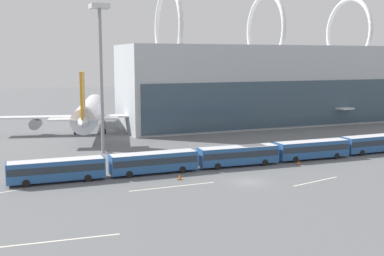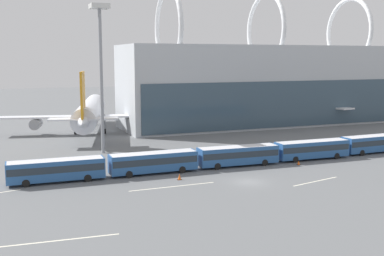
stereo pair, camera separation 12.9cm
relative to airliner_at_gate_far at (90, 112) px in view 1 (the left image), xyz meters
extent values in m
plane|color=slate|center=(12.46, -49.69, -4.68)|extent=(440.00, 440.00, 0.00)
cube|color=#B2B7BC|center=(67.95, -0.62, 4.98)|extent=(120.81, 18.65, 19.32)
cube|color=#384C5B|center=(67.95, -10.04, 1.13)|extent=(118.39, 0.20, 10.63)
torus|color=white|center=(17.96, -0.62, 18.43)|extent=(1.10, 17.93, 17.93)
torus|color=white|center=(42.96, -0.62, 18.43)|extent=(1.10, 17.93, 17.93)
torus|color=white|center=(67.95, -0.62, 18.43)|extent=(1.10, 17.93, 17.93)
cylinder|color=silver|center=(0.35, 1.42, 0.03)|extent=(13.38, 36.34, 4.87)
sphere|color=silver|center=(4.67, 19.01, 0.03)|extent=(4.78, 4.78, 4.78)
cone|color=silver|center=(-3.98, -16.17, 0.03)|extent=(6.39, 8.83, 4.63)
cube|color=silver|center=(-0.18, -0.72, -0.82)|extent=(40.19, 13.06, 0.35)
cylinder|color=gray|center=(-11.20, 1.99, -2.21)|extent=(3.15, 4.36, 2.28)
cylinder|color=gray|center=(10.84, -3.43, -2.21)|extent=(3.15, 4.36, 2.28)
cube|color=orange|center=(-3.76, -15.31, 5.01)|extent=(1.81, 5.87, 8.50)
cube|color=silver|center=(-3.76, -15.31, 0.52)|extent=(13.07, 6.13, 0.28)
cylinder|color=gray|center=(3.25, 13.22, -2.30)|extent=(0.36, 0.36, 3.68)
cylinder|color=black|center=(3.25, 13.22, -4.13)|extent=(0.70, 1.18, 1.10)
cylinder|color=gray|center=(-3.25, 0.03, -2.30)|extent=(0.36, 0.36, 3.68)
cylinder|color=black|center=(-3.25, 0.03, -4.13)|extent=(0.70, 1.18, 1.10)
cylinder|color=gray|center=(2.90, -1.48, -2.30)|extent=(0.36, 0.36, 3.68)
cylinder|color=black|center=(2.90, -1.48, -4.13)|extent=(0.70, 1.18, 1.10)
cylinder|color=white|center=(53.83, 8.17, 0.50)|extent=(35.10, 11.20, 5.14)
sphere|color=white|center=(36.73, 5.10, 0.50)|extent=(5.03, 5.03, 5.03)
cone|color=white|center=(70.92, 11.24, 0.50)|extent=(8.37, 6.15, 4.88)
cube|color=white|center=(55.91, 8.54, -0.40)|extent=(11.22, 42.52, 0.35)
cylinder|color=gray|center=(58.02, -3.18, -1.89)|extent=(3.55, 2.99, 2.47)
cylinder|color=gray|center=(53.80, 20.26, -1.89)|extent=(3.55, 2.99, 2.47)
cube|color=red|center=(70.09, 11.09, 6.13)|extent=(6.77, 1.60, 9.73)
cube|color=white|center=(70.09, 11.09, 1.01)|extent=(5.51, 13.71, 0.28)
cylinder|color=gray|center=(42.36, 6.11, -2.07)|extent=(0.36, 0.36, 4.12)
cylinder|color=black|center=(42.36, 6.11, -4.13)|extent=(1.16, 0.64, 1.10)
cylinder|color=gray|center=(56.50, 5.26, -2.07)|extent=(0.36, 0.36, 4.12)
cylinder|color=black|center=(56.50, 5.26, -4.13)|extent=(1.16, 0.64, 1.10)
cylinder|color=gray|center=(55.32, 11.83, -2.07)|extent=(0.36, 0.36, 4.12)
cylinder|color=black|center=(55.32, 11.83, -4.13)|extent=(1.16, 0.64, 1.10)
cube|color=#285693|center=(-11.40, -40.25, -2.98)|extent=(12.69, 3.03, 2.66)
cube|color=#232D38|center=(-11.40, -40.25, -2.71)|extent=(12.44, 3.05, 0.93)
cube|color=silver|center=(-11.40, -40.25, -1.71)|extent=(12.31, 2.94, 0.12)
cylinder|color=black|center=(-7.45, -39.08, -4.18)|extent=(1.01, 0.32, 1.00)
cylinder|color=black|center=(-7.51, -41.61, -4.18)|extent=(1.01, 0.32, 1.00)
cylinder|color=black|center=(-15.29, -38.90, -4.18)|extent=(1.01, 0.32, 1.00)
cylinder|color=black|center=(-15.34, -41.43, -4.18)|extent=(1.01, 0.32, 1.00)
cube|color=#285693|center=(2.06, -40.36, -2.98)|extent=(12.64, 2.75, 2.66)
cube|color=#232D38|center=(2.06, -40.36, -2.71)|extent=(12.38, 2.77, 0.93)
cube|color=silver|center=(2.06, -40.36, -1.71)|extent=(12.26, 2.66, 0.12)
cylinder|color=black|center=(5.98, -39.09, -4.18)|extent=(1.00, 0.30, 1.00)
cylinder|color=black|center=(5.98, -41.63, -4.18)|extent=(1.00, 0.30, 1.00)
cylinder|color=black|center=(-1.85, -39.08, -4.18)|extent=(1.00, 0.30, 1.00)
cylinder|color=black|center=(-1.85, -41.62, -4.18)|extent=(1.00, 0.30, 1.00)
cube|color=#285693|center=(15.52, -40.48, -2.98)|extent=(12.73, 3.25, 2.66)
cube|color=#232D38|center=(15.52, -40.48, -2.71)|extent=(12.48, 3.27, 0.93)
cube|color=silver|center=(15.52, -40.48, -1.71)|extent=(12.35, 3.15, 0.12)
cylinder|color=black|center=(19.49, -39.37, -4.18)|extent=(1.01, 0.34, 1.00)
cylinder|color=black|center=(19.39, -41.91, -4.18)|extent=(1.01, 0.34, 1.00)
cylinder|color=black|center=(11.66, -39.05, -4.18)|extent=(1.01, 0.34, 1.00)
cylinder|color=black|center=(11.56, -41.59, -4.18)|extent=(1.01, 0.34, 1.00)
cube|color=#285693|center=(28.99, -40.53, -2.98)|extent=(12.69, 2.99, 2.66)
cube|color=#232D38|center=(28.99, -40.53, -2.71)|extent=(12.44, 3.02, 0.93)
cube|color=silver|center=(28.99, -40.53, -1.71)|extent=(12.31, 2.90, 0.12)
cylinder|color=black|center=(32.93, -39.34, -4.18)|extent=(1.01, 0.32, 1.00)
cylinder|color=black|center=(32.88, -41.88, -4.18)|extent=(1.01, 0.32, 1.00)
cylinder|color=black|center=(25.10, -39.18, -4.18)|extent=(1.01, 0.32, 1.00)
cylinder|color=black|center=(25.05, -41.72, -4.18)|extent=(1.01, 0.32, 1.00)
cube|color=#285693|center=(42.45, -39.93, -2.98)|extent=(12.69, 3.03, 2.66)
cube|color=#232D38|center=(42.45, -39.93, -2.71)|extent=(12.44, 3.05, 0.93)
cube|color=silver|center=(42.45, -39.93, -1.71)|extent=(12.31, 2.94, 0.12)
cylinder|color=black|center=(38.50, -38.75, -4.18)|extent=(1.01, 0.32, 1.00)
cylinder|color=black|center=(38.56, -41.29, -4.18)|extent=(1.01, 0.32, 1.00)
cylinder|color=gray|center=(-1.69, -22.72, 7.64)|extent=(0.57, 0.57, 24.65)
cube|color=silver|center=(-1.69, -22.72, 20.27)|extent=(3.10, 3.10, 0.78)
cube|color=silver|center=(2.22, -48.12, -4.68)|extent=(11.57, 0.34, 0.01)
cube|color=silver|center=(-13.70, -61.71, -4.68)|extent=(11.41, 1.05, 0.01)
cube|color=silver|center=(20.98, -52.68, -4.68)|extent=(8.40, 2.19, 0.01)
cube|color=silver|center=(25.00, -39.46, -4.68)|extent=(6.08, 1.10, 0.01)
cube|color=black|center=(24.66, -43.21, -4.67)|extent=(0.57, 0.57, 0.02)
cone|color=#EA5914|center=(24.66, -43.21, -4.35)|extent=(0.42, 0.42, 0.62)
cube|color=black|center=(4.28, -45.12, -4.67)|extent=(0.60, 0.60, 0.02)
cone|color=#EA5914|center=(4.28, -45.12, -4.26)|extent=(0.44, 0.44, 0.79)
camera|label=1|loc=(-17.66, -104.90, 11.75)|focal=45.00mm
camera|label=2|loc=(-17.54, -104.95, 11.75)|focal=45.00mm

